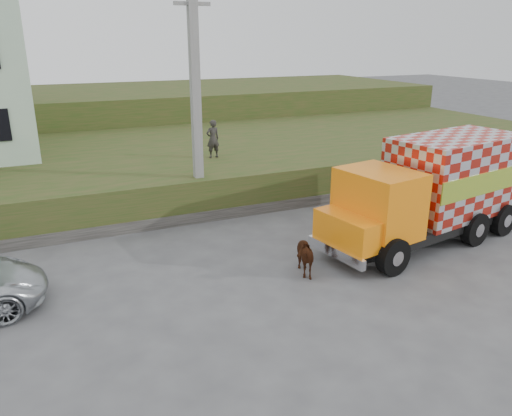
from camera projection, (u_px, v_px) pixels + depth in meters
name	position (u px, v px, depth m)	size (l,w,h in m)	color
ground	(282.00, 261.00, 14.55)	(120.00, 120.00, 0.00)	#474749
embankment	(184.00, 162.00, 22.95)	(40.00, 12.00, 1.50)	#294617
embankment_far	(132.00, 112.00, 33.07)	(40.00, 12.00, 3.00)	#294617
retaining_strip	(176.00, 219.00, 17.34)	(16.00, 0.50, 0.40)	#595651
utility_pole	(196.00, 103.00, 16.82)	(1.20, 0.30, 8.00)	gray
cargo_truck	(433.00, 189.00, 15.61)	(7.57, 3.57, 3.25)	black
cow	(301.00, 255.00, 13.61)	(0.60, 1.31, 1.11)	#36150D
pedestrian	(213.00, 139.00, 20.28)	(0.56, 0.37, 1.55)	#2B2926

